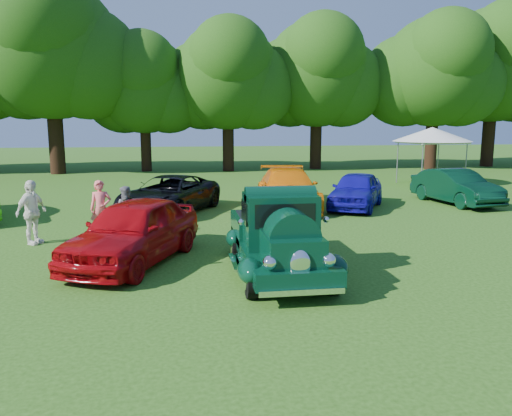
{
  "coord_description": "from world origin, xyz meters",
  "views": [
    {
      "loc": [
        -1.17,
        -11.13,
        3.33
      ],
      "look_at": [
        0.72,
        1.69,
        1.1
      ],
      "focal_mm": 35.0,
      "sensor_mm": 36.0,
      "label": 1
    }
  ],
  "objects": [
    {
      "name": "ground",
      "position": [
        0.0,
        0.0,
        0.0
      ],
      "size": [
        120.0,
        120.0,
        0.0
      ],
      "primitive_type": "plane",
      "color": "#244911",
      "rests_on": "ground"
    },
    {
      "name": "back_car_blue",
      "position": [
        5.54,
        7.45,
        0.71
      ],
      "size": [
        3.51,
        4.44,
        1.42
      ],
      "primitive_type": "imported",
      "rotation": [
        0.0,
        0.0,
        -0.52
      ],
      "color": "#120D95",
      "rests_on": "ground"
    },
    {
      "name": "spectator_pink",
      "position": [
        -3.58,
        3.76,
        0.84
      ],
      "size": [
        0.67,
        0.5,
        1.67
      ],
      "primitive_type": "imported",
      "rotation": [
        0.0,
        0.0,
        0.18
      ],
      "color": "#F16364",
      "rests_on": "ground"
    },
    {
      "name": "spectator_white",
      "position": [
        -5.31,
        3.08,
        0.89
      ],
      "size": [
        0.88,
        1.13,
        1.79
      ],
      "primitive_type": "imported",
      "rotation": [
        0.0,
        0.0,
        1.08
      ],
      "color": "white",
      "rests_on": "ground"
    },
    {
      "name": "tree_line",
      "position": [
        -1.41,
        23.75,
        7.11
      ],
      "size": [
        65.25,
        9.83,
        12.33
      ],
      "color": "black",
      "rests_on": "ground"
    },
    {
      "name": "red_convertible",
      "position": [
        -2.37,
        0.78,
        0.78
      ],
      "size": [
        3.48,
        4.91,
        1.55
      ],
      "primitive_type": "imported",
      "rotation": [
        0.0,
        0.0,
        -0.4
      ],
      "color": "#9B060B",
      "rests_on": "ground"
    },
    {
      "name": "hero_pickup",
      "position": [
        0.89,
        -0.52,
        0.79
      ],
      "size": [
        2.16,
        4.64,
        1.81
      ],
      "color": "black",
      "rests_on": "ground"
    },
    {
      "name": "spectator_grey",
      "position": [
        -2.81,
        3.63,
        0.75
      ],
      "size": [
        0.89,
        0.8,
        1.5
      ],
      "primitive_type": "imported",
      "rotation": [
        0.0,
        0.0,
        -0.39
      ],
      "color": "slate",
      "rests_on": "ground"
    },
    {
      "name": "back_car_black",
      "position": [
        -1.7,
        7.41,
        0.69
      ],
      "size": [
        4.3,
        5.48,
        1.38
      ],
      "primitive_type": "imported",
      "rotation": [
        0.0,
        0.0,
        -0.47
      ],
      "color": "black",
      "rests_on": "ground"
    },
    {
      "name": "back_car_green",
      "position": [
        9.96,
        7.84,
        0.71
      ],
      "size": [
        2.09,
        4.49,
        1.42
      ],
      "primitive_type": "imported",
      "rotation": [
        0.0,
        0.0,
        0.14
      ],
      "color": "black",
      "rests_on": "ground"
    },
    {
      "name": "canopy_tent",
      "position": [
        12.01,
        14.01,
        2.68
      ],
      "size": [
        4.43,
        4.43,
        3.08
      ],
      "rotation": [
        0.0,
        0.0,
        0.08
      ],
      "color": "silver",
      "rests_on": "ground"
    },
    {
      "name": "back_car_orange",
      "position": [
        2.87,
        7.76,
        0.77
      ],
      "size": [
        2.68,
        5.5,
        1.54
      ],
      "primitive_type": "imported",
      "rotation": [
        0.0,
        0.0,
        -0.1
      ],
      "color": "orange",
      "rests_on": "ground"
    }
  ]
}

